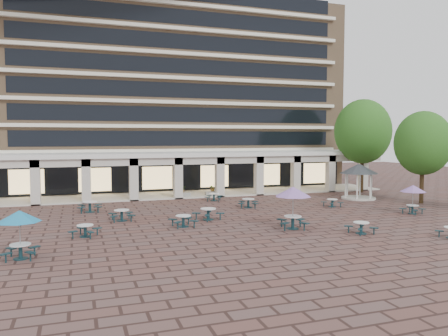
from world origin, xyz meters
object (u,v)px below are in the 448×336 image
(picnic_table_2, at_px, (361,227))
(planter_left, at_px, (183,193))
(planter_right, at_px, (213,192))
(gazebo, at_px, (359,173))
(picnic_table_0, at_px, (85,230))

(picnic_table_2, distance_m, planter_left, 20.33)
(planter_left, xyz_separation_m, planter_right, (3.07, 0.00, 0.06))
(gazebo, bearing_deg, planter_right, 154.23)
(picnic_table_0, height_order, planter_left, planter_left)
(picnic_table_0, distance_m, planter_left, 17.42)
(picnic_table_0, bearing_deg, planter_left, 81.56)
(picnic_table_2, relative_size, planter_left, 1.14)
(picnic_table_0, relative_size, picnic_table_2, 1.16)
(picnic_table_2, relative_size, planter_right, 1.14)
(picnic_table_2, height_order, planter_left, planter_left)
(planter_left, bearing_deg, picnic_table_0, -122.61)
(gazebo, bearing_deg, planter_left, 158.73)
(gazebo, xyz_separation_m, planter_left, (-15.86, 6.18, -2.10))
(gazebo, bearing_deg, picnic_table_0, -161.40)
(picnic_table_2, distance_m, planter_right, 19.54)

